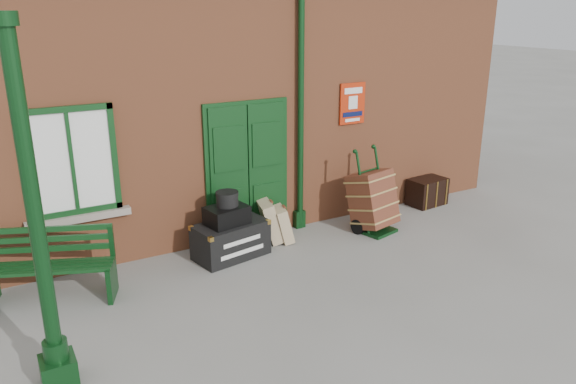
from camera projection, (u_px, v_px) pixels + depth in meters
ground at (311, 268)px, 8.20m from camera, size 80.00×80.00×0.00m
station_building at (214, 89)px, 10.40m from camera, size 10.30×4.30×4.36m
canopy_column at (41, 257)px, 5.25m from camera, size 0.34×0.34×3.61m
bench at (51, 263)px, 7.22m from camera, size 1.64×1.04×0.98m
houdini_trunk at (231, 240)px, 8.48m from camera, size 1.18×0.79×0.54m
strongbox at (227, 215)px, 8.33m from camera, size 0.67×0.54×0.27m
hatbox at (227, 199)px, 8.29m from camera, size 0.38×0.38×0.22m
suitcase_back at (270, 221)px, 9.01m from camera, size 0.45×0.54×0.69m
suitcase_front at (283, 224)px, 9.03m from camera, size 0.39×0.48×0.59m
porter_trolley at (373, 200)px, 9.40m from camera, size 0.82×0.86×1.38m
dark_trunk at (427, 192)px, 10.72m from camera, size 0.75×0.53×0.51m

